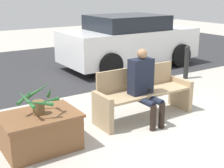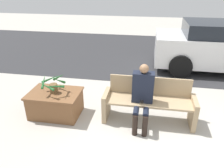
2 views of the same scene
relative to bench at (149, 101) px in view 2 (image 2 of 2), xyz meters
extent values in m
plane|color=#ADA89E|center=(0.16, -0.58, -0.44)|extent=(30.00, 30.00, 0.00)
cube|color=#2D2D30|center=(0.16, 4.76, -0.43)|extent=(20.00, 6.00, 0.01)
cube|color=tan|center=(-0.89, -0.06, -0.14)|extent=(0.09, 0.56, 0.59)
cube|color=tan|center=(0.89, -0.06, -0.14)|extent=(0.09, 0.56, 0.59)
cube|color=tan|center=(0.00, -0.06, 0.04)|extent=(1.69, 0.52, 0.04)
cube|color=tan|center=(0.00, 0.20, 0.26)|extent=(1.69, 0.04, 0.40)
cube|color=black|center=(-0.14, -0.10, 0.37)|extent=(0.42, 0.22, 0.62)
sphere|color=#8C6647|center=(-0.14, -0.12, 0.76)|extent=(0.18, 0.18, 0.18)
cylinder|color=black|center=(-0.23, -0.33, 0.00)|extent=(0.11, 0.47, 0.11)
cylinder|color=black|center=(-0.05, -0.33, 0.00)|extent=(0.11, 0.47, 0.11)
cylinder|color=black|center=(-0.23, -0.57, -0.22)|extent=(0.10, 0.10, 0.44)
cylinder|color=black|center=(-0.05, -0.57, -0.22)|extent=(0.10, 0.10, 0.44)
cube|color=black|center=(-0.14, -0.33, 0.17)|extent=(0.07, 0.09, 0.12)
cube|color=brown|center=(-2.00, -0.16, -0.17)|extent=(1.04, 0.72, 0.54)
cube|color=brown|center=(-2.00, -0.16, 0.09)|extent=(1.09, 0.77, 0.04)
cylinder|color=brown|center=(-2.00, -0.16, 0.20)|extent=(0.17, 0.17, 0.20)
cone|color=#26602D|center=(-1.83, -0.19, 0.41)|extent=(0.14, 0.37, 0.27)
cone|color=#26602D|center=(-1.92, 0.00, 0.40)|extent=(0.36, 0.21, 0.25)
cone|color=#26602D|center=(-2.12, 0.00, 0.35)|extent=(0.35, 0.29, 0.15)
cone|color=#26602D|center=(-2.18, -0.20, 0.38)|extent=(0.15, 0.39, 0.20)
cone|color=#26602D|center=(-2.06, -0.34, 0.34)|extent=(0.40, 0.18, 0.13)
cone|color=#26602D|center=(-1.90, -0.32, 0.34)|extent=(0.37, 0.25, 0.13)
cube|color=silver|center=(2.14, 3.34, 0.23)|extent=(4.04, 1.80, 0.89)
cube|color=black|center=(2.04, 3.34, 0.89)|extent=(2.10, 1.66, 0.42)
cylinder|color=black|center=(0.89, 2.44, -0.09)|extent=(0.69, 0.18, 0.69)
cylinder|color=black|center=(0.89, 4.24, -0.09)|extent=(0.69, 0.18, 0.69)
camera|label=1|loc=(-3.37, -4.14, 1.77)|focal=50.00mm
camera|label=2|loc=(-0.07, -3.98, 2.27)|focal=35.00mm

